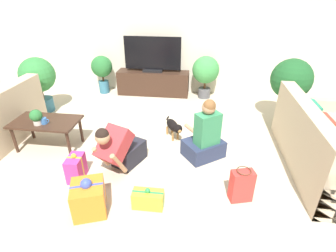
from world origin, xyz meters
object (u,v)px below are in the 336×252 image
at_px(tv_console, 153,83).
at_px(gift_box_b, 148,199).
at_px(sofa_right, 324,147).
at_px(mug, 44,121).
at_px(tv, 153,56).
at_px(potted_plant_back_left, 102,69).
at_px(person_sitting, 205,137).
at_px(potted_plant_corner_left, 38,78).
at_px(potted_plant_back_right, 206,72).
at_px(gift_box_c, 76,168).
at_px(dog, 174,126).
at_px(tabletop_plant, 36,117).
at_px(gift_box_a, 89,198).
at_px(person_kneeling, 120,148).
at_px(coffee_table, 46,124).
at_px(gift_bag_a, 242,186).
at_px(potted_plant_corner_right, 291,81).

bearing_deg(tv_console, gift_box_b, -80.74).
height_order(sofa_right, mug, sofa_right).
xyz_separation_m(tv, potted_plant_back_left, (-1.12, -0.05, -0.30)).
bearing_deg(gift_box_b, person_sitting, 60.25).
bearing_deg(tv_console, potted_plant_corner_left, -149.35).
bearing_deg(potted_plant_back_right, gift_box_c, -117.86).
height_order(potted_plant_corner_left, person_sitting, potted_plant_corner_left).
xyz_separation_m(dog, gift_box_c, (-1.10, -1.14, -0.05)).
relative_size(potted_plant_corner_left, tabletop_plant, 4.63).
distance_m(sofa_right, gift_box_a, 2.98).
height_order(gift_box_b, mug, mug).
xyz_separation_m(sofa_right, gift_box_c, (-3.12, -0.65, -0.14)).
xyz_separation_m(potted_plant_back_left, gift_box_a, (1.06, -3.45, -0.36)).
xyz_separation_m(potted_plant_back_right, person_sitting, (0.02, -2.25, -0.26)).
bearing_deg(person_kneeling, potted_plant_back_left, 137.20).
relative_size(tv_console, dog, 3.30).
bearing_deg(coffee_table, dog, 14.95).
distance_m(person_sitting, mug, 2.27).
height_order(potted_plant_back_left, tabletop_plant, potted_plant_back_left).
distance_m(sofa_right, tv_console, 3.56).
distance_m(coffee_table, potted_plant_corner_left, 1.46).
relative_size(tv_console, potted_plant_back_left, 1.87).
bearing_deg(tv, person_sitting, -63.54).
height_order(coffee_table, potted_plant_back_right, potted_plant_back_right).
distance_m(potted_plant_corner_left, mug, 1.54).
xyz_separation_m(tv_console, tabletop_plant, (-1.19, -2.46, 0.30)).
bearing_deg(sofa_right, potted_plant_back_left, 58.92).
height_order(person_sitting, mug, person_sitting).
relative_size(person_sitting, mug, 7.39).
distance_m(gift_box_b, gift_bag_a, 1.05).
bearing_deg(gift_bag_a, potted_plant_corner_right, 65.19).
bearing_deg(tv, dog, -70.42).
bearing_deg(tv, potted_plant_corner_left, -149.35).
relative_size(potted_plant_corner_right, person_kneeling, 1.42).
height_order(tv, potted_plant_back_left, tv).
height_order(dog, gift_box_a, gift_box_a).
height_order(coffee_table, person_sitting, person_sitting).
bearing_deg(gift_box_a, potted_plant_back_right, 71.01).
xyz_separation_m(tv_console, gift_bag_a, (1.56, -3.11, -0.06)).
bearing_deg(gift_box_c, person_kneeling, 29.31).
height_order(gift_box_a, tabletop_plant, tabletop_plant).
xyz_separation_m(potted_plant_corner_right, person_kneeling, (-2.48, -1.72, -0.43)).
bearing_deg(potted_plant_corner_right, potted_plant_corner_left, -178.09).
distance_m(dog, gift_box_a, 1.79).
height_order(potted_plant_corner_right, gift_box_b, potted_plant_corner_right).
bearing_deg(tv, potted_plant_corner_right, -21.45).
relative_size(sofa_right, potted_plant_corner_right, 1.78).
bearing_deg(potted_plant_back_right, gift_box_b, -99.94).
bearing_deg(person_sitting, gift_box_c, -12.68).
relative_size(potted_plant_back_right, person_kneeling, 1.13).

